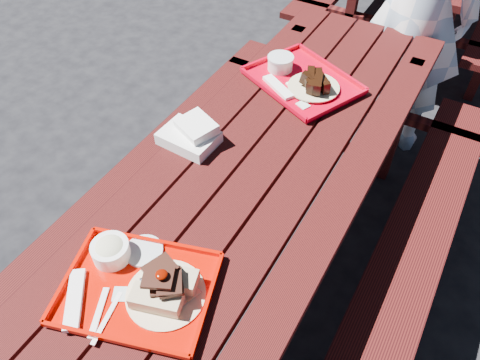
% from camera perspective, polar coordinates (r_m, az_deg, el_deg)
% --- Properties ---
extents(ground, '(60.00, 60.00, 0.00)m').
position_cam_1_polar(ground, '(2.27, 1.93, -11.88)').
color(ground, black).
rests_on(ground, ground).
extents(picnic_table_near, '(1.41, 2.40, 0.75)m').
position_cam_1_polar(picnic_table_near, '(1.81, 2.37, -2.63)').
color(picnic_table_near, '#410F0C').
rests_on(picnic_table_near, ground).
extents(near_tray, '(0.50, 0.44, 0.13)m').
position_cam_1_polar(near_tray, '(1.38, -12.21, -11.67)').
color(near_tray, '#C00B00').
rests_on(near_tray, picnic_table_near).
extents(far_tray, '(0.55, 0.50, 0.08)m').
position_cam_1_polar(far_tray, '(2.07, 7.35, 12.14)').
color(far_tray, '#C00119').
rests_on(far_tray, picnic_table_near).
extents(white_cloth, '(0.21, 0.19, 0.08)m').
position_cam_1_polar(white_cloth, '(1.76, -5.98, 5.51)').
color(white_cloth, white).
rests_on(white_cloth, picnic_table_near).
extents(person, '(0.61, 0.41, 1.64)m').
position_cam_1_polar(person, '(2.65, 20.79, 19.00)').
color(person, '#A4C0DB').
rests_on(person, ground).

